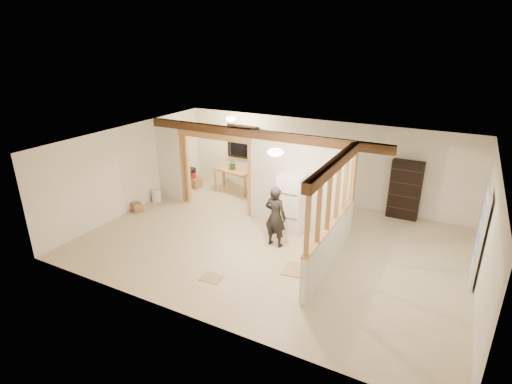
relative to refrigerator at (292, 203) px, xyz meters
The scene contains 30 objects.
floor 1.15m from the refrigerator, 101.62° to the right, with size 9.00×6.50×0.01m, color #C5B293.
ceiling 1.92m from the refrigerator, 101.62° to the right, with size 9.00×6.50×0.01m, color white.
wall_back 2.47m from the refrigerator, 94.03° to the left, with size 9.00×0.01×2.50m, color white.
wall_front 4.11m from the refrigerator, 92.39° to the right, with size 9.00×0.01×2.50m, color white.
wall_left 4.77m from the refrigerator, 169.93° to the right, with size 0.01×6.50×2.50m, color white.
wall_right 4.43m from the refrigerator, 10.84° to the right, with size 0.01×6.50×2.50m, color white.
partition_left_stub 4.26m from the refrigerator, behind, with size 0.90×0.12×2.50m, color silver.
partition_center 0.60m from the refrigerator, 85.45° to the left, with size 2.80×0.12×2.50m, color silver.
doorway_frame 2.62m from the refrigerator, behind, with size 2.46×0.14×2.20m, color tan.
header_beam_back 2.02m from the refrigerator, 162.42° to the left, with size 7.00×0.18×0.22m, color #50311B.
header_beam_right 2.47m from the refrigerator, 40.69° to the right, with size 0.18×3.30×0.22m, color #50311B.
pony_wall 1.91m from the refrigerator, 40.69° to the right, with size 0.12×3.20×1.00m, color silver.
stud_partition 2.08m from the refrigerator, 40.69° to the right, with size 0.14×3.20×1.32m, color tan.
window_back 3.71m from the refrigerator, 139.80° to the left, with size 1.12×0.10×1.10m, color black.
french_door 4.28m from the refrigerator, ahead, with size 0.12×0.86×2.00m, color white.
ceiling_dome_main 2.16m from the refrigerator, 84.43° to the right, with size 0.36×0.36×0.16m, color #FFEABF.
ceiling_dome_util 3.49m from the refrigerator, 151.15° to the left, with size 0.32×0.32×0.14m, color #FFEABF.
hanging_bulb 2.70m from the refrigerator, 160.45° to the left, with size 0.07×0.07×0.07m, color #FFD88C.
refrigerator is the anchor object (origin of this frame).
woman 0.90m from the refrigerator, 92.62° to the right, with size 0.56×0.36×1.52m, color black.
work_table 3.30m from the refrigerator, 147.93° to the left, with size 1.22×0.61×0.77m, color tan.
potted_plant 3.33m from the refrigerator, 148.12° to the left, with size 0.33×0.28×0.37m, color #2F7129.
shop_vac 4.64m from the refrigerator, 161.28° to the left, with size 0.49×0.49×0.64m, color #9E0D15.
bookshelf 3.29m from the refrigerator, 42.22° to the left, with size 0.83×0.28×1.66m, color black.
bucket 4.54m from the refrigerator, behind, with size 0.29×0.29×0.36m, color silver.
box_util_a 2.47m from the refrigerator, 139.65° to the left, with size 0.33×0.28×0.28m, color #956C48.
box_util_b 4.45m from the refrigerator, 160.09° to the left, with size 0.34×0.34×0.32m, color #956C48.
box_front 4.63m from the refrigerator, 168.07° to the right, with size 0.30×0.25×0.25m, color #956C48.
floor_panel_near 2.07m from the refrigerator, 62.58° to the right, with size 0.59×0.59×0.02m, color tan.
floor_panel_far 3.02m from the refrigerator, 101.97° to the right, with size 0.45×0.36×0.01m, color tan.
Camera 1 is at (3.77, -7.96, 4.75)m, focal length 28.00 mm.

